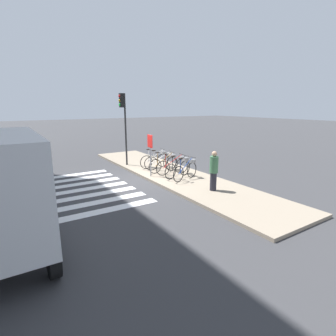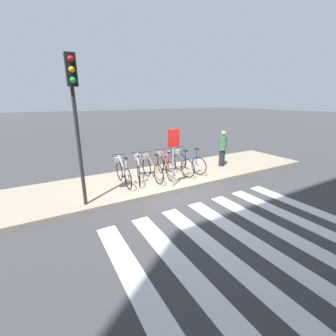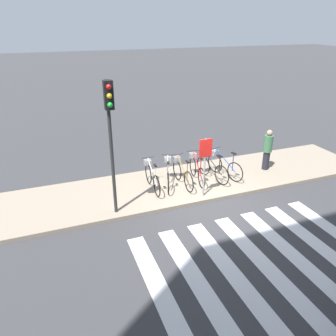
{
  "view_description": "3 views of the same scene",
  "coord_description": "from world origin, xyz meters",
  "px_view_note": "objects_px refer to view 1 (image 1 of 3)",
  "views": [
    {
      "loc": [
        10.81,
        -5.59,
        3.45
      ],
      "look_at": [
        1.07,
        0.63,
        0.69
      ],
      "focal_mm": 28.0,
      "sensor_mm": 36.0,
      "label": 1
    },
    {
      "loc": [
        -3.79,
        -6.02,
        3.06
      ],
      "look_at": [
        0.14,
        0.83,
        0.63
      ],
      "focal_mm": 24.0,
      "sensor_mm": 36.0,
      "label": 2
    },
    {
      "loc": [
        -4.48,
        -8.26,
        5.5
      ],
      "look_at": [
        -1.14,
        0.51,
        1.24
      ],
      "focal_mm": 35.0,
      "sensor_mm": 36.0,
      "label": 3
    }
  ],
  "objects_px": {
    "traffic_light": "(123,115)",
    "sign_post": "(150,148)",
    "parked_bicycle_2": "(165,163)",
    "parked_bicycle_0": "(156,159)",
    "parked_bicycle_5": "(187,170)",
    "parked_bicycle_4": "(179,167)",
    "parked_bicycle_3": "(174,165)",
    "pedestrian": "(214,170)",
    "parked_bicycle_1": "(162,161)"
  },
  "relations": [
    {
      "from": "pedestrian",
      "to": "parked_bicycle_2",
      "type": "bearing_deg",
      "value": -179.47
    },
    {
      "from": "parked_bicycle_3",
      "to": "parked_bicycle_4",
      "type": "xyz_separation_m",
      "value": [
        0.55,
        -0.07,
        0.0
      ]
    },
    {
      "from": "parked_bicycle_1",
      "to": "parked_bicycle_5",
      "type": "distance_m",
      "value": 2.19
    },
    {
      "from": "parked_bicycle_1",
      "to": "traffic_light",
      "type": "bearing_deg",
      "value": -150.47
    },
    {
      "from": "parked_bicycle_0",
      "to": "parked_bicycle_1",
      "type": "distance_m",
      "value": 0.61
    },
    {
      "from": "parked_bicycle_1",
      "to": "parked_bicycle_4",
      "type": "relative_size",
      "value": 0.97
    },
    {
      "from": "parked_bicycle_4",
      "to": "sign_post",
      "type": "xyz_separation_m",
      "value": [
        -0.83,
        -1.1,
        0.91
      ]
    },
    {
      "from": "parked_bicycle_2",
      "to": "parked_bicycle_5",
      "type": "xyz_separation_m",
      "value": [
        1.72,
        0.09,
        0.0
      ]
    },
    {
      "from": "parked_bicycle_4",
      "to": "traffic_light",
      "type": "height_order",
      "value": "traffic_light"
    },
    {
      "from": "traffic_light",
      "to": "parked_bicycle_4",
      "type": "bearing_deg",
      "value": 16.8
    },
    {
      "from": "parked_bicycle_2",
      "to": "pedestrian",
      "type": "height_order",
      "value": "pedestrian"
    },
    {
      "from": "parked_bicycle_5",
      "to": "sign_post",
      "type": "height_order",
      "value": "sign_post"
    },
    {
      "from": "parked_bicycle_1",
      "to": "parked_bicycle_2",
      "type": "xyz_separation_m",
      "value": [
        0.48,
        -0.12,
        0.0
      ]
    },
    {
      "from": "parked_bicycle_0",
      "to": "parked_bicycle_5",
      "type": "relative_size",
      "value": 1.04
    },
    {
      "from": "parked_bicycle_0",
      "to": "pedestrian",
      "type": "bearing_deg",
      "value": -0.73
    },
    {
      "from": "pedestrian",
      "to": "sign_post",
      "type": "xyz_separation_m",
      "value": [
        -3.25,
        -1.08,
        0.53
      ]
    },
    {
      "from": "parked_bicycle_5",
      "to": "parked_bicycle_0",
      "type": "bearing_deg",
      "value": 179.94
    },
    {
      "from": "parked_bicycle_1",
      "to": "parked_bicycle_5",
      "type": "relative_size",
      "value": 0.99
    },
    {
      "from": "parked_bicycle_1",
      "to": "sign_post",
      "type": "bearing_deg",
      "value": -54.75
    },
    {
      "from": "traffic_light",
      "to": "sign_post",
      "type": "bearing_deg",
      "value": 0.86
    },
    {
      "from": "parked_bicycle_4",
      "to": "pedestrian",
      "type": "relative_size",
      "value": 1.07
    },
    {
      "from": "parked_bicycle_3",
      "to": "parked_bicycle_5",
      "type": "height_order",
      "value": "same"
    },
    {
      "from": "parked_bicycle_0",
      "to": "parked_bicycle_2",
      "type": "relative_size",
      "value": 1.0
    },
    {
      "from": "parked_bicycle_4",
      "to": "parked_bicycle_5",
      "type": "bearing_deg",
      "value": 4.17
    },
    {
      "from": "traffic_light",
      "to": "parked_bicycle_1",
      "type": "bearing_deg",
      "value": 29.53
    },
    {
      "from": "parked_bicycle_5",
      "to": "sign_post",
      "type": "bearing_deg",
      "value": -140.38
    },
    {
      "from": "parked_bicycle_3",
      "to": "sign_post",
      "type": "relative_size",
      "value": 0.87
    },
    {
      "from": "parked_bicycle_3",
      "to": "traffic_light",
      "type": "distance_m",
      "value": 4.19
    },
    {
      "from": "parked_bicycle_4",
      "to": "sign_post",
      "type": "bearing_deg",
      "value": -127.13
    },
    {
      "from": "parked_bicycle_0",
      "to": "parked_bicycle_4",
      "type": "bearing_deg",
      "value": -1.07
    },
    {
      "from": "parked_bicycle_2",
      "to": "parked_bicycle_4",
      "type": "height_order",
      "value": "same"
    },
    {
      "from": "parked_bicycle_3",
      "to": "pedestrian",
      "type": "height_order",
      "value": "pedestrian"
    },
    {
      "from": "traffic_light",
      "to": "sign_post",
      "type": "relative_size",
      "value": 1.99
    },
    {
      "from": "parked_bicycle_5",
      "to": "traffic_light",
      "type": "bearing_deg",
      "value": -164.72
    },
    {
      "from": "parked_bicycle_2",
      "to": "sign_post",
      "type": "height_order",
      "value": "sign_post"
    },
    {
      "from": "parked_bicycle_1",
      "to": "parked_bicycle_2",
      "type": "relative_size",
      "value": 0.95
    },
    {
      "from": "parked_bicycle_3",
      "to": "parked_bicycle_5",
      "type": "xyz_separation_m",
      "value": [
        1.09,
        -0.03,
        0.0
      ]
    },
    {
      "from": "parked_bicycle_3",
      "to": "sign_post",
      "type": "distance_m",
      "value": 1.5
    },
    {
      "from": "parked_bicycle_4",
      "to": "parked_bicycle_5",
      "type": "height_order",
      "value": "same"
    },
    {
      "from": "parked_bicycle_2",
      "to": "parked_bicycle_3",
      "type": "xyz_separation_m",
      "value": [
        0.62,
        0.12,
        0.0
      ]
    },
    {
      "from": "parked_bicycle_1",
      "to": "traffic_light",
      "type": "height_order",
      "value": "traffic_light"
    },
    {
      "from": "parked_bicycle_0",
      "to": "traffic_light",
      "type": "distance_m",
      "value": 3.06
    },
    {
      "from": "parked_bicycle_4",
      "to": "pedestrian",
      "type": "xyz_separation_m",
      "value": [
        2.42,
        -0.02,
        0.37
      ]
    },
    {
      "from": "traffic_light",
      "to": "sign_post",
      "type": "height_order",
      "value": "traffic_light"
    },
    {
      "from": "parked_bicycle_0",
      "to": "pedestrian",
      "type": "xyz_separation_m",
      "value": [
        4.68,
        -0.06,
        0.37
      ]
    },
    {
      "from": "pedestrian",
      "to": "parked_bicycle_3",
      "type": "bearing_deg",
      "value": 178.38
    },
    {
      "from": "parked_bicycle_0",
      "to": "pedestrian",
      "type": "height_order",
      "value": "pedestrian"
    },
    {
      "from": "parked_bicycle_2",
      "to": "parked_bicycle_0",
      "type": "bearing_deg",
      "value": 175.13
    },
    {
      "from": "parked_bicycle_3",
      "to": "parked_bicycle_5",
      "type": "distance_m",
      "value": 1.09
    },
    {
      "from": "sign_post",
      "to": "parked_bicycle_0",
      "type": "bearing_deg",
      "value": 141.56
    }
  ]
}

